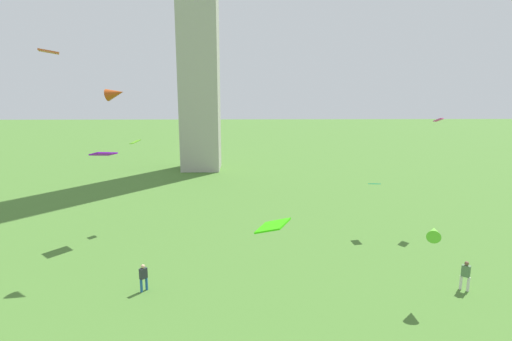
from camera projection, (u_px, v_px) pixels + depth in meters
person_0 at (143, 276)px, 24.02m from camera, size 0.45×0.47×1.59m
person_1 at (466, 274)px, 24.09m from camera, size 0.52×0.48×1.74m
kite_flying_0 at (374, 184)px, 32.30m from camera, size 0.75×0.93×0.30m
kite_flying_1 at (103, 154)px, 31.20m from camera, size 1.91×1.96×0.62m
kite_flying_2 at (135, 142)px, 34.02m from camera, size 0.89×0.95×0.34m
kite_flying_3 at (49, 52)px, 21.65m from camera, size 1.43×1.66×0.25m
kite_flying_4 at (272, 226)px, 19.54m from camera, size 1.70×1.72×0.81m
kite_flying_5 at (115, 94)px, 26.45m from camera, size 1.28×0.91×0.95m
kite_flying_6 at (439, 120)px, 33.21m from camera, size 1.04×1.06×0.42m
kite_flying_7 at (434, 232)px, 22.54m from camera, size 1.12×1.33×0.89m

